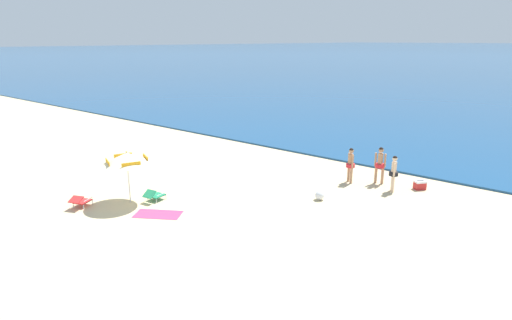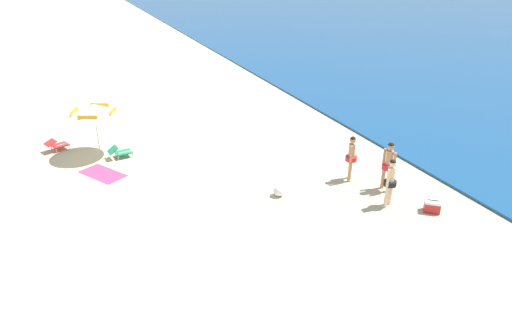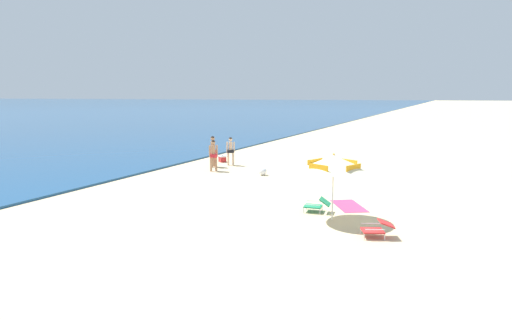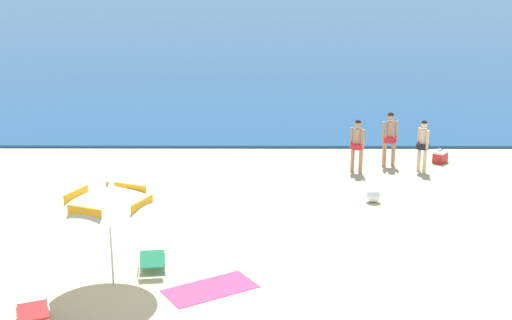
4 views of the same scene
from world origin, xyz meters
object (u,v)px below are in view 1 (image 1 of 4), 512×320
object	(u,v)px
cooler_box	(420,185)
lounge_chair_under_umbrella	(80,201)
lounge_chair_beside_umbrella	(154,195)
person_standing_beside	(394,171)
person_standing_near_shore	(380,163)
beach_umbrella_striped_main	(127,158)
beach_ball	(320,195)
beach_towel	(158,214)
person_wading_in	(351,163)

from	to	relation	value
cooler_box	lounge_chair_under_umbrella	bearing A→B (deg)	-132.65
lounge_chair_beside_umbrella	person_standing_beside	xyz separation A→B (m)	(7.33, 7.45, 0.68)
cooler_box	person_standing_near_shore	bearing A→B (deg)	-166.97
beach_umbrella_striped_main	lounge_chair_beside_umbrella	xyz separation A→B (m)	(0.68, 0.71, -1.63)
beach_ball	beach_towel	xyz separation A→B (m)	(-4.08, -5.33, -0.19)
lounge_chair_under_umbrella	cooler_box	world-z (taller)	lounge_chair_under_umbrella
lounge_chair_beside_umbrella	cooler_box	bearing A→B (deg)	46.08
lounge_chair_under_umbrella	lounge_chair_beside_umbrella	world-z (taller)	lounge_chair_beside_umbrella
beach_umbrella_striped_main	beach_ball	world-z (taller)	beach_umbrella_striped_main
lounge_chair_under_umbrella	lounge_chair_beside_umbrella	size ratio (longest dim) A/B	1.04
lounge_chair_under_umbrella	lounge_chair_beside_umbrella	distance (m)	2.92
person_standing_near_shore	cooler_box	bearing A→B (deg)	13.03
lounge_chair_under_umbrella	person_standing_beside	world-z (taller)	person_standing_beside
lounge_chair_beside_umbrella	person_standing_beside	size ratio (longest dim) A/B	0.58
person_standing_near_shore	cooler_box	world-z (taller)	person_standing_near_shore
lounge_chair_under_umbrella	beach_towel	size ratio (longest dim) A/B	0.56
lounge_chair_under_umbrella	beach_towel	xyz separation A→B (m)	(3.04, 1.49, -0.27)
person_standing_near_shore	beach_towel	world-z (taller)	person_standing_near_shore
beach_towel	cooler_box	bearing A→B (deg)	53.42
beach_umbrella_striped_main	lounge_chair_beside_umbrella	size ratio (longest dim) A/B	2.29
person_wading_in	beach_ball	distance (m)	2.97
lounge_chair_under_umbrella	cooler_box	distance (m)	14.71
lounge_chair_under_umbrella	person_wading_in	bearing A→B (deg)	53.95
beach_umbrella_striped_main	cooler_box	xyz separation A→B (m)	(8.88, 9.22, -1.70)
lounge_chair_under_umbrella	person_wading_in	distance (m)	12.00
person_standing_near_shore	beach_ball	bearing A→B (deg)	-106.46
person_standing_near_shore	beach_towel	distance (m)	10.35
lounge_chair_under_umbrella	beach_ball	distance (m)	9.86
beach_umbrella_striped_main	cooler_box	bearing A→B (deg)	46.08
person_standing_near_shore	beach_towel	size ratio (longest dim) A/B	0.98
cooler_box	beach_towel	bearing A→B (deg)	-126.58
person_standing_near_shore	person_wading_in	distance (m)	1.35
lounge_chair_beside_umbrella	person_standing_near_shore	size ratio (longest dim) A/B	0.54
beach_towel	person_wading_in	bearing A→B (deg)	63.93
lounge_chair_under_umbrella	person_standing_beside	size ratio (longest dim) A/B	0.61
beach_towel	person_standing_near_shore	bearing A→B (deg)	60.02
person_wading_in	beach_towel	size ratio (longest dim) A/B	0.93
lounge_chair_under_umbrella	beach_ball	xyz separation A→B (m)	(7.12, 6.81, -0.08)
person_standing_near_shore	beach_umbrella_striped_main	bearing A→B (deg)	-128.86
lounge_chair_under_umbrella	lounge_chair_beside_umbrella	xyz separation A→B (m)	(1.77, 2.31, -0.01)
lounge_chair_beside_umbrella	person_wading_in	world-z (taller)	person_wading_in
person_standing_near_shore	beach_towel	xyz separation A→B (m)	(-5.15, -8.92, -1.01)
cooler_box	beach_ball	world-z (taller)	cooler_box
beach_ball	person_standing_beside	bearing A→B (deg)	56.11
lounge_chair_under_umbrella	cooler_box	size ratio (longest dim) A/B	1.66
beach_ball	beach_towel	size ratio (longest dim) A/B	0.22
person_standing_beside	beach_towel	size ratio (longest dim) A/B	0.91
lounge_chair_beside_umbrella	person_wading_in	bearing A→B (deg)	54.41
beach_umbrella_striped_main	person_standing_beside	distance (m)	11.48
beach_umbrella_striped_main	beach_ball	distance (m)	8.15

